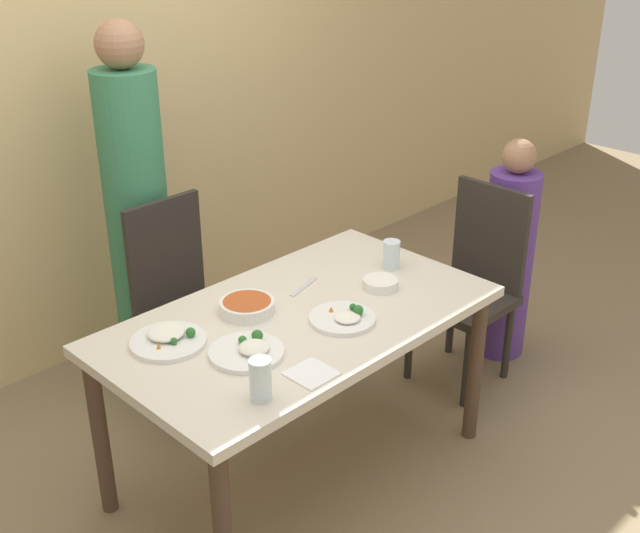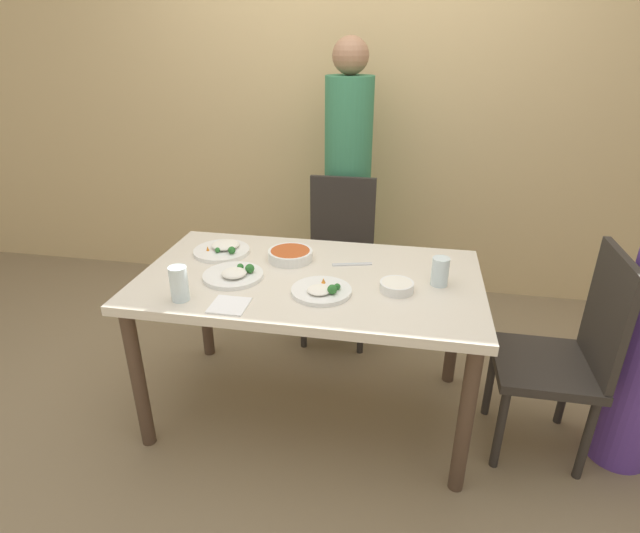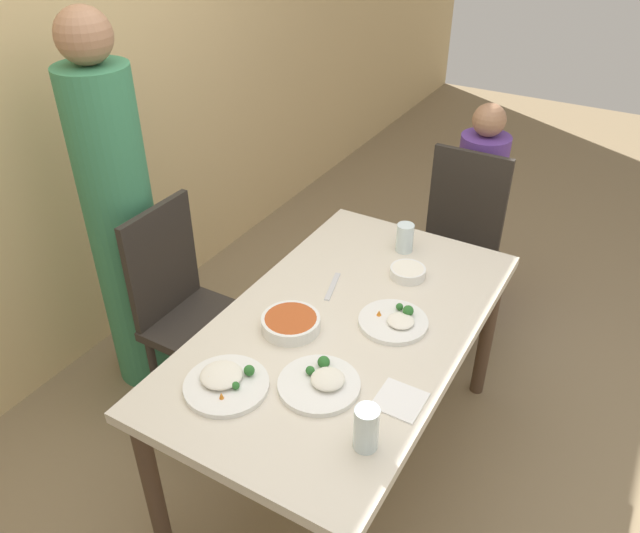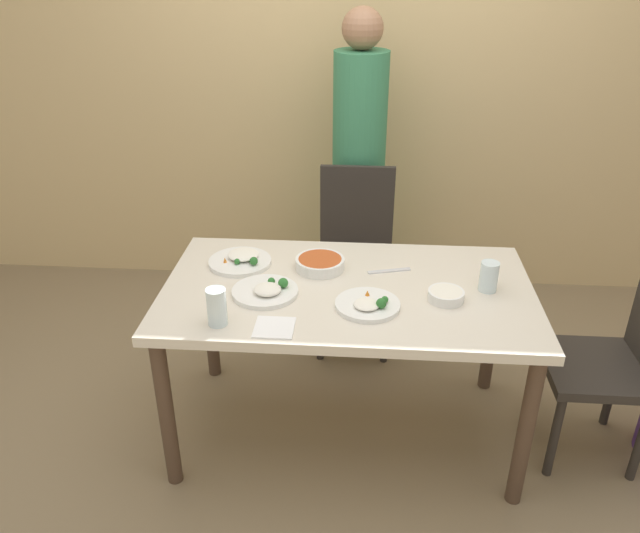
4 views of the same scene
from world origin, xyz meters
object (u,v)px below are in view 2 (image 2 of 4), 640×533
at_px(bowl_curry, 290,255).
at_px(glass_water_tall, 179,284).
at_px(plate_rice_adult, 223,249).
at_px(person_adult, 347,192).
at_px(chair_child_spot, 567,352).
at_px(chair_adult_spot, 339,256).

height_order(bowl_curry, glass_water_tall, glass_water_tall).
bearing_deg(plate_rice_adult, person_adult, 62.00).
bearing_deg(person_adult, chair_child_spot, -46.34).
xyz_separation_m(chair_adult_spot, bowl_curry, (-0.14, -0.61, 0.25)).
height_order(chair_adult_spot, bowl_curry, chair_adult_spot).
relative_size(person_adult, bowl_curry, 8.17).
xyz_separation_m(person_adult, bowl_curry, (-0.14, -0.92, -0.04)).
bearing_deg(glass_water_tall, plate_rice_adult, 90.90).
height_order(bowl_curry, plate_rice_adult, plate_rice_adult).
xyz_separation_m(chair_child_spot, plate_rice_adult, (-1.53, 0.22, 0.24)).
bearing_deg(bowl_curry, person_adult, 81.47).
xyz_separation_m(chair_child_spot, glass_water_tall, (-1.52, -0.26, 0.30)).
height_order(chair_adult_spot, chair_child_spot, same).
height_order(chair_adult_spot, plate_rice_adult, chair_adult_spot).
bearing_deg(chair_child_spot, chair_adult_spot, -127.17).
bearing_deg(chair_child_spot, person_adult, -136.34).
bearing_deg(plate_rice_adult, chair_adult_spot, 50.99).
xyz_separation_m(chair_adult_spot, plate_rice_adult, (-0.47, -0.59, 0.24)).
bearing_deg(chair_adult_spot, bowl_curry, -102.71).
distance_m(chair_child_spot, plate_rice_adult, 1.56).
bearing_deg(person_adult, bowl_curry, -98.53).
bearing_deg(person_adult, plate_rice_adult, -118.00).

